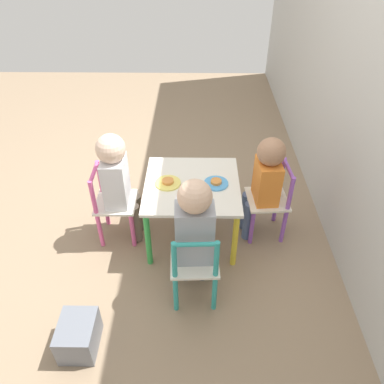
{
  "coord_description": "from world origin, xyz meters",
  "views": [
    {
      "loc": [
        1.85,
        0.03,
        1.85
      ],
      "look_at": [
        0.0,
        0.0,
        0.37
      ],
      "focal_mm": 35.0,
      "sensor_mm": 36.0,
      "label": 1
    }
  ],
  "objects_px": {
    "child_back": "(264,179)",
    "plate_front": "(168,182)",
    "child_right": "(195,229)",
    "plate_back": "(216,183)",
    "plate_right": "(192,198)",
    "kids_table": "(192,191)",
    "storage_bin": "(79,336)",
    "chair_pink": "(113,205)",
    "chair_teal": "(195,266)",
    "chair_purple": "(270,202)",
    "child_front": "(118,178)"
  },
  "relations": [
    {
      "from": "child_front",
      "to": "storage_bin",
      "type": "bearing_deg",
      "value": 171.6
    },
    {
      "from": "chair_pink",
      "to": "plate_right",
      "type": "height_order",
      "value": "chair_pink"
    },
    {
      "from": "child_right",
      "to": "chair_pink",
      "type": "bearing_deg",
      "value": -42.41
    },
    {
      "from": "chair_teal",
      "to": "storage_bin",
      "type": "height_order",
      "value": "chair_teal"
    },
    {
      "from": "child_back",
      "to": "plate_front",
      "type": "relative_size",
      "value": 4.62
    },
    {
      "from": "chair_teal",
      "to": "plate_right",
      "type": "distance_m",
      "value": 0.41
    },
    {
      "from": "child_right",
      "to": "plate_back",
      "type": "height_order",
      "value": "child_right"
    },
    {
      "from": "child_back",
      "to": "storage_bin",
      "type": "distance_m",
      "value": 1.38
    },
    {
      "from": "chair_purple",
      "to": "plate_front",
      "type": "xyz_separation_m",
      "value": [
        0.04,
        -0.66,
        0.18
      ]
    },
    {
      "from": "child_front",
      "to": "plate_back",
      "type": "xyz_separation_m",
      "value": [
        -0.01,
        0.61,
        -0.04
      ]
    },
    {
      "from": "plate_back",
      "to": "plate_right",
      "type": "xyz_separation_m",
      "value": [
        0.15,
        -0.15,
        0.0
      ]
    },
    {
      "from": "child_back",
      "to": "plate_back",
      "type": "distance_m",
      "value": 0.31
    },
    {
      "from": "chair_pink",
      "to": "child_back",
      "type": "xyz_separation_m",
      "value": [
        -0.04,
        0.97,
        0.19
      ]
    },
    {
      "from": "plate_front",
      "to": "plate_back",
      "type": "xyz_separation_m",
      "value": [
        0.0,
        0.3,
        -0.0
      ]
    },
    {
      "from": "chair_teal",
      "to": "plate_back",
      "type": "xyz_separation_m",
      "value": [
        -0.52,
        0.13,
        0.18
      ]
    },
    {
      "from": "chair_pink",
      "to": "plate_back",
      "type": "bearing_deg",
      "value": -90.18
    },
    {
      "from": "child_right",
      "to": "plate_front",
      "type": "bearing_deg",
      "value": -72.09
    },
    {
      "from": "kids_table",
      "to": "plate_front",
      "type": "relative_size",
      "value": 3.7
    },
    {
      "from": "plate_front",
      "to": "plate_right",
      "type": "distance_m",
      "value": 0.21
    },
    {
      "from": "chair_teal",
      "to": "plate_front",
      "type": "distance_m",
      "value": 0.57
    },
    {
      "from": "kids_table",
      "to": "child_back",
      "type": "xyz_separation_m",
      "value": [
        -0.03,
        0.45,
        0.08
      ]
    },
    {
      "from": "kids_table",
      "to": "storage_bin",
      "type": "relative_size",
      "value": 2.61
    },
    {
      "from": "child_front",
      "to": "plate_front",
      "type": "height_order",
      "value": "child_front"
    },
    {
      "from": "chair_pink",
      "to": "chair_purple",
      "type": "distance_m",
      "value": 1.03
    },
    {
      "from": "child_back",
      "to": "plate_front",
      "type": "height_order",
      "value": "child_back"
    },
    {
      "from": "child_right",
      "to": "child_back",
      "type": "bearing_deg",
      "value": -133.95
    },
    {
      "from": "child_back",
      "to": "plate_front",
      "type": "xyz_separation_m",
      "value": [
        0.03,
        -0.6,
        -0.01
      ]
    },
    {
      "from": "chair_pink",
      "to": "child_right",
      "type": "xyz_separation_m",
      "value": [
        0.45,
        0.53,
        0.22
      ]
    },
    {
      "from": "chair_teal",
      "to": "storage_bin",
      "type": "bearing_deg",
      "value": 25.8
    },
    {
      "from": "chair_pink",
      "to": "child_right",
      "type": "bearing_deg",
      "value": -130.82
    },
    {
      "from": "chair_teal",
      "to": "child_front",
      "type": "bearing_deg",
      "value": -49.2
    },
    {
      "from": "child_right",
      "to": "storage_bin",
      "type": "bearing_deg",
      "value": 30.2
    },
    {
      "from": "chair_purple",
      "to": "storage_bin",
      "type": "relative_size",
      "value": 2.36
    },
    {
      "from": "child_back",
      "to": "child_front",
      "type": "bearing_deg",
      "value": -91.74
    },
    {
      "from": "child_right",
      "to": "plate_front",
      "type": "relative_size",
      "value": 5.03
    },
    {
      "from": "plate_back",
      "to": "plate_right",
      "type": "height_order",
      "value": "same"
    },
    {
      "from": "chair_teal",
      "to": "chair_pink",
      "type": "bearing_deg",
      "value": -45.79
    },
    {
      "from": "chair_pink",
      "to": "chair_purple",
      "type": "bearing_deg",
      "value": -88.26
    },
    {
      "from": "child_front",
      "to": "plate_right",
      "type": "relative_size",
      "value": 4.09
    },
    {
      "from": "chair_teal",
      "to": "child_back",
      "type": "distance_m",
      "value": 0.72
    },
    {
      "from": "child_back",
      "to": "chair_pink",
      "type": "bearing_deg",
      "value": -91.85
    },
    {
      "from": "plate_front",
      "to": "storage_bin",
      "type": "height_order",
      "value": "plate_front"
    },
    {
      "from": "chair_teal",
      "to": "plate_back",
      "type": "distance_m",
      "value": 0.56
    },
    {
      "from": "chair_pink",
      "to": "child_back",
      "type": "distance_m",
      "value": 0.99
    },
    {
      "from": "chair_pink",
      "to": "storage_bin",
      "type": "distance_m",
      "value": 0.84
    },
    {
      "from": "kids_table",
      "to": "storage_bin",
      "type": "distance_m",
      "value": 1.04
    },
    {
      "from": "child_right",
      "to": "plate_right",
      "type": "distance_m",
      "value": 0.31
    },
    {
      "from": "chair_purple",
      "to": "plate_back",
      "type": "xyz_separation_m",
      "value": [
        0.04,
        -0.36,
        0.18
      ]
    },
    {
      "from": "kids_table",
      "to": "storage_bin",
      "type": "bearing_deg",
      "value": -34.27
    },
    {
      "from": "kids_table",
      "to": "chair_teal",
      "type": "height_order",
      "value": "chair_teal"
    }
  ]
}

